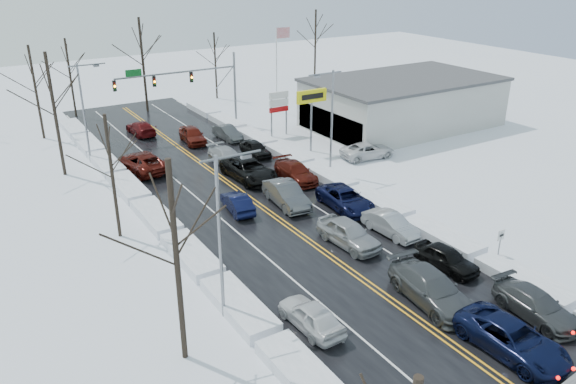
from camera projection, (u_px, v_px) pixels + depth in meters
ground at (314, 245)px, 36.96m from camera, size 160.00×160.00×0.00m
road_surface at (298, 233)px, 38.52m from camera, size 14.00×84.00×0.01m
snow_bank_left at (195, 262)px, 34.84m from camera, size 1.91×72.00×0.66m
snow_bank_right at (383, 209)px, 42.21m from camera, size 1.91×72.00×0.66m
traffic_signal_mast at (191, 81)px, 58.38m from camera, size 13.28×0.39×8.00m
tires_plus_sign at (312, 100)px, 52.60m from camera, size 3.20×0.34×6.00m
used_vehicles_sign at (279, 104)px, 57.96m from camera, size 2.20×0.22×4.65m
speed_limit_sign at (500, 240)px, 34.04m from camera, size 0.55×0.09×2.35m
flagpole at (278, 63)px, 65.46m from camera, size 1.87×1.20×10.00m
dealership_building at (403, 102)px, 61.62m from camera, size 20.40×12.40×5.30m
streetlight_ne at (330, 115)px, 46.72m from camera, size 3.20×0.25×9.00m
streetlight_sw at (223, 225)px, 27.73m from camera, size 3.20×0.25×9.00m
streetlight_nw at (85, 105)px, 49.63m from camera, size 3.20×0.25×9.00m
tree_left_b at (174, 225)px, 23.95m from camera, size 4.00×4.00×10.00m
tree_left_c at (109, 153)px, 35.80m from camera, size 3.40×3.40×8.50m
tree_left_d at (51, 91)px, 45.86m from camera, size 4.20×4.20×10.50m
tree_left_e at (33, 74)px, 55.71m from camera, size 3.80×3.80×9.50m
tree_far_b at (68, 63)px, 63.65m from camera, size 3.60×3.60×9.00m
tree_far_c at (141, 47)px, 65.42m from camera, size 4.40×4.40×11.00m
tree_far_d at (215, 53)px, 72.13m from camera, size 3.40×3.40×8.50m
tree_far_e at (315, 33)px, 79.73m from camera, size 4.20×4.20×10.50m
queued_car_2 at (510, 352)px, 27.02m from camera, size 2.73×5.66×1.56m
queued_car_3 at (430, 302)px, 30.91m from camera, size 3.07×6.14×1.71m
queued_car_4 at (348, 245)px, 36.95m from camera, size 2.28×5.07×1.69m
queued_car_5 at (286, 205)px, 42.81m from camera, size 2.31×5.38×1.72m
queued_car_6 at (249, 179)px, 47.76m from camera, size 3.09×6.28×1.72m
queued_car_7 at (228, 165)px, 51.00m from camera, size 2.22×5.14×1.47m
queued_car_8 at (193, 143)px, 56.94m from camera, size 2.39×4.93×1.62m
queued_car_11 at (534, 316)px, 29.65m from camera, size 2.41×5.08×1.43m
queued_car_12 at (445, 268)px, 34.18m from camera, size 2.12×4.35×1.43m
queued_car_13 at (390, 234)px, 38.38m from camera, size 1.81×4.48×1.45m
queued_car_14 at (345, 208)px, 42.24m from camera, size 2.95×5.67×1.53m
queued_car_15 at (296, 180)px, 47.50m from camera, size 2.41×5.28×1.50m
queued_car_16 at (256, 156)px, 53.24m from camera, size 1.74×4.20×1.42m
queued_car_17 at (228, 139)px, 57.93m from camera, size 1.68×4.32×1.40m
oncoming_car_0 at (238, 211)px, 41.78m from camera, size 1.98×4.30×1.37m
oncoming_car_1 at (144, 171)px, 49.51m from camera, size 3.51×6.35×1.68m
oncoming_car_2 at (141, 134)px, 59.54m from camera, size 2.18×4.99×1.43m
oncoming_car_3 at (311, 327)px, 28.79m from camera, size 1.87×4.31×1.45m
parked_car_0 at (367, 158)px, 52.73m from camera, size 5.44×2.98×1.44m
parked_car_1 at (362, 140)px, 57.70m from camera, size 2.66×5.59×1.57m
parked_car_2 at (311, 128)px, 61.77m from camera, size 1.96×4.39×1.46m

